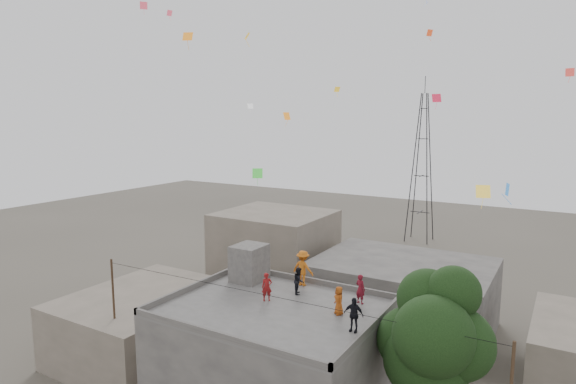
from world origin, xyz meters
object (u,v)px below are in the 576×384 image
object	(u,v)px
stair_head_box	(249,263)
person_red_adult	(360,289)
transmission_tower	(422,168)
person_dark_adult	(354,315)
tree	(433,338)

from	to	relation	value
stair_head_box	person_red_adult	bearing A→B (deg)	-0.16
transmission_tower	person_dark_adult	world-z (taller)	transmission_tower
stair_head_box	person_red_adult	distance (m)	6.58
transmission_tower	person_red_adult	bearing A→B (deg)	-78.84
tree	stair_head_box	bearing A→B (deg)	169.26
stair_head_box	person_dark_adult	bearing A→B (deg)	-22.23
stair_head_box	tree	distance (m)	10.80
transmission_tower	person_dark_adult	xyz separation A→B (m)	(8.32, -40.48, -2.23)
tree	person_red_adult	size ratio (longest dim) A/B	6.26
stair_head_box	tree	size ratio (longest dim) A/B	0.22
person_red_adult	person_dark_adult	xyz separation A→B (m)	(0.94, -3.06, 0.01)
tree	transmission_tower	xyz separation A→B (m)	(-11.37, 39.40, 2.97)
stair_head_box	person_dark_adult	xyz separation A→B (m)	(7.52, -3.08, -0.26)
stair_head_box	transmission_tower	size ratio (longest dim) A/B	0.10
stair_head_box	tree	xyz separation A→B (m)	(10.57, -2.00, -1.00)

